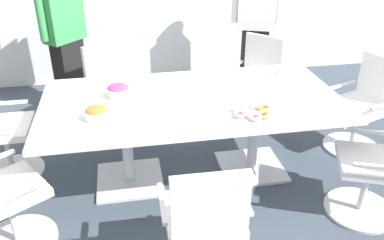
{
  "coord_description": "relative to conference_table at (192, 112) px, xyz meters",
  "views": [
    {
      "loc": [
        -0.53,
        -2.9,
        2.13
      ],
      "look_at": [
        0.0,
        0.0,
        0.55
      ],
      "focal_mm": 37.62,
      "sensor_mm": 36.0,
      "label": 1
    }
  ],
  "objects": [
    {
      "name": "person_standing_0",
      "position": [
        -1.12,
        1.57,
        0.27
      ],
      "size": [
        0.47,
        0.5,
        1.71
      ],
      "rotation": [
        0.0,
        0.0,
        -2.32
      ],
      "color": "black",
      "rests_on": "ground"
    },
    {
      "name": "office_chair_0",
      "position": [
        -0.12,
        -1.1,
        -0.22
      ],
      "size": [
        0.55,
        0.55,
        0.91
      ],
      "rotation": [
        0.0,
        0.0,
        -0.02
      ],
      "color": "silver",
      "rests_on": "ground"
    },
    {
      "name": "napkin_pile",
      "position": [
        0.93,
        0.33,
        0.16
      ],
      "size": [
        0.15,
        0.15,
        0.08
      ],
      "primitive_type": "cube",
      "color": "white",
      "rests_on": "conference_table"
    },
    {
      "name": "office_chair_3",
      "position": [
        0.86,
        0.95,
        -0.22
      ],
      "size": [
        0.76,
        0.76,
        0.91
      ],
      "rotation": [
        0.0,
        0.0,
        -3.96
      ],
      "color": "silver",
      "rests_on": "ground"
    },
    {
      "name": "office_chair_1",
      "position": [
        1.26,
        -0.73,
        -0.22
      ],
      "size": [
        0.7,
        0.7,
        0.91
      ],
      "rotation": [
        0.0,
        0.0,
        1.2
      ],
      "color": "silver",
      "rests_on": "ground"
    },
    {
      "name": "snack_bowl_candy_mix",
      "position": [
        -0.58,
        0.14,
        0.18
      ],
      "size": [
        0.19,
        0.19,
        0.11
      ],
      "color": "beige",
      "rests_on": "conference_table"
    },
    {
      "name": "office_chair_2",
      "position": [
        1.68,
        0.17,
        -0.22
      ],
      "size": [
        0.69,
        0.69,
        0.91
      ],
      "rotation": [
        0.0,
        0.0,
        -4.37
      ],
      "color": "silver",
      "rests_on": "ground"
    },
    {
      "name": "office_chair_4",
      "position": [
        -0.64,
        1.02,
        -0.22
      ],
      "size": [
        0.76,
        0.76,
        0.91
      ],
      "rotation": [
        0.0,
        0.0,
        -2.41
      ],
      "color": "silver",
      "rests_on": "ground"
    },
    {
      "name": "snack_bowl_pretzels",
      "position": [
        -0.74,
        -0.21,
        0.17
      ],
      "size": [
        0.19,
        0.19,
        0.09
      ],
      "color": "white",
      "rests_on": "conference_table"
    },
    {
      "name": "person_standing_1",
      "position": [
        1.09,
        1.67,
        0.27
      ],
      "size": [
        0.6,
        0.36,
        1.71
      ],
      "rotation": [
        0.0,
        0.0,
        -3.5
      ],
      "color": "black",
      "rests_on": "ground"
    },
    {
      "name": "ground_plane",
      "position": [
        0.0,
        0.0,
        -0.63
      ],
      "size": [
        10.0,
        10.0,
        0.01
      ],
      "primitive_type": "cube",
      "color": "#3D4754"
    },
    {
      "name": "conference_table",
      "position": [
        0.0,
        0.0,
        0.0
      ],
      "size": [
        2.4,
        1.2,
        0.75
      ],
      "color": "silver",
      "rests_on": "ground"
    },
    {
      "name": "donut_platter",
      "position": [
        0.38,
        -0.34,
        0.15
      ],
      "size": [
        0.32,
        0.32,
        0.04
      ],
      "color": "white",
      "rests_on": "conference_table"
    }
  ]
}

